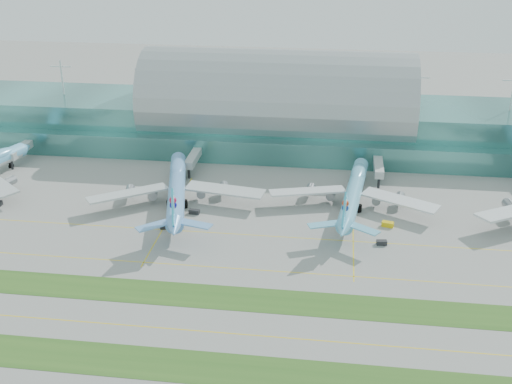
# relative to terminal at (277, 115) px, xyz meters

# --- Properties ---
(ground) EXTENTS (700.00, 700.00, 0.00)m
(ground) POSITION_rel_terminal_xyz_m (-0.01, -128.79, -14.23)
(ground) COLOR gray
(ground) RESTS_ON ground
(terminal) EXTENTS (340.00, 69.10, 36.00)m
(terminal) POSITION_rel_terminal_xyz_m (0.00, 0.00, 0.00)
(terminal) COLOR #3D7A75
(terminal) RESTS_ON ground
(grass_strip_near) EXTENTS (420.00, 12.00, 0.08)m
(grass_strip_near) POSITION_rel_terminal_xyz_m (-0.01, -156.79, -14.19)
(grass_strip_near) COLOR #2D591E
(grass_strip_near) RESTS_ON ground
(grass_strip_far) EXTENTS (420.00, 12.00, 0.08)m
(grass_strip_far) POSITION_rel_terminal_xyz_m (-0.01, -126.79, -14.19)
(grass_strip_far) COLOR #2D591E
(grass_strip_far) RESTS_ON ground
(taxiline_b) EXTENTS (420.00, 0.35, 0.01)m
(taxiline_b) POSITION_rel_terminal_xyz_m (-0.01, -142.79, -14.22)
(taxiline_b) COLOR yellow
(taxiline_b) RESTS_ON ground
(taxiline_c) EXTENTS (420.00, 0.35, 0.01)m
(taxiline_c) POSITION_rel_terminal_xyz_m (-0.01, -110.79, -14.22)
(taxiline_c) COLOR yellow
(taxiline_c) RESTS_ON ground
(taxiline_d) EXTENTS (420.00, 0.35, 0.01)m
(taxiline_d) POSITION_rel_terminal_xyz_m (-0.01, -88.79, -14.22)
(taxiline_d) COLOR yellow
(taxiline_d) RESTS_ON ground
(airliner_b) EXTENTS (63.18, 72.77, 20.21)m
(airliner_b) POSITION_rel_terminal_xyz_m (-30.05, -67.26, -7.99)
(airliner_b) COLOR #649DDD
(airliner_b) RESTS_ON ground
(airliner_c) EXTENTS (60.80, 69.43, 19.11)m
(airliner_c) POSITION_rel_terminal_xyz_m (34.00, -61.93, -8.33)
(airliner_c) COLOR #64B8DC
(airliner_c) RESTS_ON ground
(gse_c) EXTENTS (3.60, 2.21, 1.43)m
(gse_c) POSITION_rel_terminal_xyz_m (-29.15, -88.02, -13.51)
(gse_c) COLOR black
(gse_c) RESTS_ON ground
(gse_d) EXTENTS (3.95, 2.16, 1.64)m
(gse_d) POSITION_rel_terminal_xyz_m (-21.93, -75.49, -13.41)
(gse_d) COLOR black
(gse_d) RESTS_ON ground
(gse_e) EXTENTS (4.35, 3.01, 1.73)m
(gse_e) POSITION_rel_terminal_xyz_m (45.66, -76.64, -13.36)
(gse_e) COLOR #DFB70D
(gse_e) RESTS_ON ground
(gse_f) EXTENTS (3.49, 2.16, 1.51)m
(gse_f) POSITION_rel_terminal_xyz_m (43.02, -89.97, -13.47)
(gse_f) COLOR black
(gse_f) RESTS_ON ground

